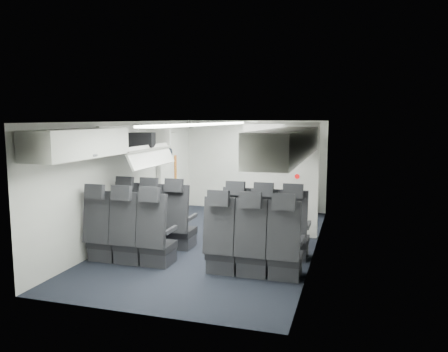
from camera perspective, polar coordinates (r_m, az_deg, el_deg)
The scene contains 13 objects.
cabin_shell at distance 7.66m, azimuth -0.86°, elevation -0.57°, with size 3.41×6.01×2.16m.
seat_row_front at distance 7.30m, azimuth -2.11°, elevation -6.75°, with size 3.33×0.56×1.24m.
seat_row_mid at distance 6.48m, azimuth -4.69°, elevation -8.62°, with size 3.33×0.56×1.24m.
overhead_bin_left_rear at distance 6.40m, azimuth -18.51°, elevation 4.06°, with size 0.53×1.80×0.40m.
overhead_bin_left_front_open at distance 7.92m, azimuth -11.44°, elevation 4.01°, with size 0.64×1.70×0.72m.
overhead_bin_right_rear at distance 5.31m, azimuth 7.10°, elevation 3.74°, with size 0.53×1.80×0.40m.
overhead_bin_right_front at distance 7.04m, azimuth 9.48°, elevation 4.63°, with size 0.53×1.70×0.40m.
bulkhead_partition at distance 8.21m, azimuth 7.37°, elevation -0.42°, with size 1.40×0.15×2.13m.
galley_unit at distance 10.12m, azimuth 8.95°, elevation 0.34°, with size 0.85×0.52×1.90m.
boarding_door at distance 9.70m, azimuth -7.36°, elevation 0.08°, with size 0.12×1.27×1.86m.
flight_attendant at distance 8.96m, azimuth 4.61°, elevation -0.82°, with size 0.66×0.43×1.81m, color black.
carry_on_bag at distance 8.04m, azimuth -10.69°, elevation 4.66°, with size 0.44×0.31×0.26m, color black.
papers at distance 8.86m, azimuth 5.76°, elevation -0.17°, with size 0.19×0.02×0.13m, color white.
Camera 1 is at (2.28, -7.23, 2.21)m, focal length 35.00 mm.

